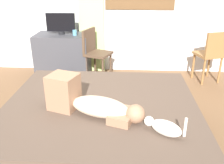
# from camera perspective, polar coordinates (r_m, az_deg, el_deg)

# --- Properties ---
(ground_plane) EXTENTS (16.00, 16.00, 0.00)m
(ground_plane) POSITION_cam_1_polar(r_m,az_deg,el_deg) (2.78, -4.26, -14.00)
(ground_plane) COLOR brown
(bed) EXTENTS (1.99, 1.83, 0.47)m
(bed) POSITION_cam_1_polar(r_m,az_deg,el_deg) (2.68, -2.42, -9.32)
(bed) COLOR #38383D
(bed) RESTS_ON ground
(person_lying) EXTENTS (0.93, 0.51, 0.34)m
(person_lying) POSITION_cam_1_polar(r_m,az_deg,el_deg) (2.34, -4.94, -4.54)
(person_lying) COLOR #CCB299
(person_lying) RESTS_ON bed
(cat) EXTENTS (0.32, 0.24, 0.21)m
(cat) POSITION_cam_1_polar(r_m,az_deg,el_deg) (2.11, 11.71, -9.98)
(cat) COLOR silver
(cat) RESTS_ON bed
(desk) EXTENTS (0.90, 0.56, 0.74)m
(desk) POSITION_cam_1_polar(r_m,az_deg,el_deg) (4.50, -10.95, 5.96)
(desk) COLOR #38383D
(desk) RESTS_ON ground
(tv_monitor) EXTENTS (0.48, 0.10, 0.35)m
(tv_monitor) POSITION_cam_1_polar(r_m,az_deg,el_deg) (4.37, -11.53, 12.88)
(tv_monitor) COLOR black
(tv_monitor) RESTS_ON desk
(cup) EXTENTS (0.07, 0.07, 0.09)m
(cup) POSITION_cam_1_polar(r_m,az_deg,el_deg) (4.28, -8.43, 10.99)
(cup) COLOR teal
(cup) RESTS_ON desk
(chair_by_desk) EXTENTS (0.49, 0.49, 0.86)m
(chair_by_desk) POSITION_cam_1_polar(r_m,az_deg,el_deg) (4.21, -3.97, 7.11)
(chair_by_desk) COLOR #4C3828
(chair_by_desk) RESTS_ON ground
(chair_spare) EXTENTS (0.48, 0.48, 0.86)m
(chair_spare) POSITION_cam_1_polar(r_m,az_deg,el_deg) (4.38, 21.59, 6.16)
(chair_spare) COLOR brown
(chair_spare) RESTS_ON ground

